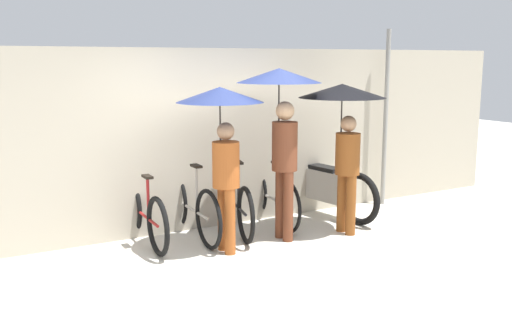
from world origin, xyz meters
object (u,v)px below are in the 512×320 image
(pedestrian_trailing, at_px, (344,112))
(motorcycle, at_px, (325,187))
(parked_bicycle_2, at_px, (235,203))
(parked_bicycle_3, at_px, (271,197))
(pedestrian_center, at_px, (281,104))
(parked_bicycle_0, at_px, (144,214))
(parked_bicycle_1, at_px, (191,208))
(pedestrian_leading, at_px, (222,122))

(pedestrian_trailing, height_order, motorcycle, pedestrian_trailing)
(pedestrian_trailing, bearing_deg, parked_bicycle_2, 146.61)
(pedestrian_trailing, bearing_deg, parked_bicycle_3, 123.93)
(pedestrian_center, bearing_deg, motorcycle, 26.53)
(pedestrian_center, height_order, pedestrian_trailing, pedestrian_center)
(pedestrian_trailing, bearing_deg, pedestrian_center, 165.71)
(parked_bicycle_2, xyz_separation_m, pedestrian_trailing, (1.23, -0.71, 1.22))
(parked_bicycle_3, relative_size, motorcycle, 0.85)
(parked_bicycle_0, xyz_separation_m, motorcycle, (2.75, -0.01, 0.05))
(parked_bicycle_1, bearing_deg, parked_bicycle_3, -86.43)
(parked_bicycle_3, distance_m, pedestrian_leading, 1.76)
(parked_bicycle_2, bearing_deg, parked_bicycle_0, 99.71)
(parked_bicycle_3, bearing_deg, parked_bicycle_1, 97.74)
(parked_bicycle_0, distance_m, motorcycle, 2.75)
(parked_bicycle_3, relative_size, pedestrian_leading, 0.88)
(parked_bicycle_0, height_order, parked_bicycle_3, parked_bicycle_0)
(parked_bicycle_3, bearing_deg, pedestrian_trailing, -137.86)
(parked_bicycle_1, bearing_deg, parked_bicycle_0, 87.00)
(parked_bicycle_0, xyz_separation_m, pedestrian_leading, (0.75, -0.69, 1.19))
(pedestrian_center, bearing_deg, parked_bicycle_3, 68.08)
(parked_bicycle_1, relative_size, pedestrian_leading, 0.94)
(parked_bicycle_0, relative_size, parked_bicycle_3, 1.01)
(pedestrian_center, distance_m, pedestrian_trailing, 0.88)
(parked_bicycle_1, relative_size, parked_bicycle_3, 1.06)
(parked_bicycle_0, relative_size, motorcycle, 0.86)
(pedestrian_trailing, bearing_deg, parked_bicycle_1, 154.68)
(parked_bicycle_1, bearing_deg, pedestrian_trailing, -111.27)
(pedestrian_leading, distance_m, motorcycle, 2.40)
(parked_bicycle_0, bearing_deg, parked_bicycle_2, -92.54)
(parked_bicycle_3, relative_size, pedestrian_trailing, 0.88)
(parked_bicycle_2, bearing_deg, pedestrian_leading, 155.48)
(parked_bicycle_1, xyz_separation_m, pedestrian_trailing, (1.84, -0.74, 1.21))
(pedestrian_center, relative_size, motorcycle, 1.06)
(parked_bicycle_0, xyz_separation_m, pedestrian_center, (1.60, -0.62, 1.35))
(pedestrian_leading, relative_size, pedestrian_center, 0.90)
(parked_bicycle_0, height_order, parked_bicycle_2, parked_bicycle_2)
(parked_bicycle_2, xyz_separation_m, motorcycle, (1.52, 0.06, 0.04))
(parked_bicycle_0, bearing_deg, parked_bicycle_1, -92.80)
(parked_bicycle_2, bearing_deg, pedestrian_trailing, -106.90)
(parked_bicycle_0, distance_m, parked_bicycle_1, 0.62)
(parked_bicycle_2, height_order, parked_bicycle_3, parked_bicycle_2)
(parked_bicycle_2, bearing_deg, pedestrian_center, -132.34)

